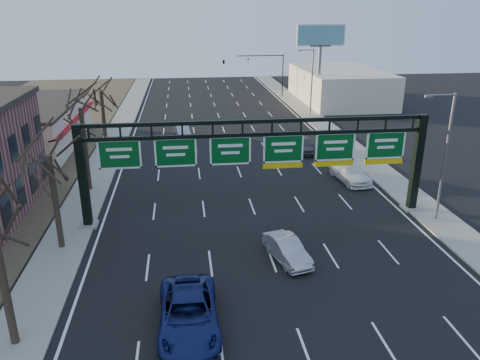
{
  "coord_description": "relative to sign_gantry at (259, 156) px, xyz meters",
  "views": [
    {
      "loc": [
        -4.91,
        -22.23,
        14.2
      ],
      "look_at": [
        -1.26,
        7.26,
        3.2
      ],
      "focal_mm": 35.0,
      "sensor_mm": 36.0,
      "label": 1
    }
  ],
  "objects": [
    {
      "name": "lane_markings",
      "position": [
        -0.16,
        12.0,
        -4.62
      ],
      "size": [
        21.6,
        120.0,
        0.01
      ],
      "primitive_type": "cube",
      "color": "white",
      "rests_on": "ground"
    },
    {
      "name": "cream_strip",
      "position": [
        -21.64,
        21.0,
        -2.27
      ],
      "size": [
        10.9,
        18.4,
        4.7
      ],
      "color": "beige",
      "rests_on": "ground"
    },
    {
      "name": "car_blue_suv",
      "position": [
        -5.21,
        -11.86,
        -3.8
      ],
      "size": [
        2.76,
        5.99,
        1.66
      ],
      "primitive_type": "imported",
      "rotation": [
        0.0,
        0.0,
        0.0
      ],
      "color": "navy",
      "rests_on": "ground"
    },
    {
      "name": "sign_gantry",
      "position": [
        0.0,
        0.0,
        0.0
      ],
      "size": [
        24.6,
        1.2,
        7.2
      ],
      "color": "black",
      "rests_on": "ground"
    },
    {
      "name": "streetlight_far",
      "position": [
        12.31,
        32.0,
        0.45
      ],
      "size": [
        2.15,
        0.22,
        9.0
      ],
      "color": "slate",
      "rests_on": "sidewalk_right"
    },
    {
      "name": "tree_mid",
      "position": [
        -12.96,
        7.0,
        3.23
      ],
      "size": [
        3.6,
        3.6,
        9.24
      ],
      "color": "black",
      "rests_on": "sidewalk_left"
    },
    {
      "name": "ground",
      "position": [
        -0.16,
        -8.0,
        -4.63
      ],
      "size": [
        160.0,
        160.0,
        0.0
      ],
      "primitive_type": "plane",
      "color": "black",
      "rests_on": "ground"
    },
    {
      "name": "sidewalk_right",
      "position": [
        12.64,
        12.0,
        -4.57
      ],
      "size": [
        3.0,
        120.0,
        0.12
      ],
      "primitive_type": "cube",
      "color": "gray",
      "rests_on": "ground"
    },
    {
      "name": "traffic_signal_mast",
      "position": [
        5.53,
        47.0,
        0.87
      ],
      "size": [
        10.16,
        0.54,
        7.0
      ],
      "color": "black",
      "rests_on": "ground"
    },
    {
      "name": "car_white_wagon",
      "position": [
        9.12,
        6.52,
        -3.87
      ],
      "size": [
        2.77,
        5.45,
        1.52
      ],
      "primitive_type": "imported",
      "rotation": [
        0.0,
        0.0,
        0.13
      ],
      "color": "white",
      "rests_on": "ground"
    },
    {
      "name": "sidewalk_left",
      "position": [
        -12.96,
        12.0,
        -4.57
      ],
      "size": [
        3.0,
        120.0,
        0.12
      ],
      "primitive_type": "cube",
      "color": "gray",
      "rests_on": "ground"
    },
    {
      "name": "car_grey_far",
      "position": [
        7.19,
        15.39,
        -3.85
      ],
      "size": [
        2.13,
        4.68,
        1.56
      ],
      "primitive_type": "imported",
      "rotation": [
        0.0,
        0.0,
        -0.06
      ],
      "color": "#434749",
      "rests_on": "ground"
    },
    {
      "name": "car_silver_sedan",
      "position": [
        0.73,
        -6.18,
        -3.95
      ],
      "size": [
        2.44,
        4.38,
        1.37
      ],
      "primitive_type": "imported",
      "rotation": [
        0.0,
        0.0,
        0.25
      ],
      "color": "#9E9EA2",
      "rests_on": "ground"
    },
    {
      "name": "car_silver_distant",
      "position": [
        -5.21,
        23.16,
        -3.94
      ],
      "size": [
        1.98,
        4.33,
        1.38
      ],
      "primitive_type": "imported",
      "rotation": [
        0.0,
        0.0,
        0.13
      ],
      "color": "#9D9DA2",
      "rests_on": "ground"
    },
    {
      "name": "streetlight_near",
      "position": [
        12.31,
        -2.0,
        0.45
      ],
      "size": [
        2.15,
        0.22,
        9.0
      ],
      "color": "slate",
      "rests_on": "sidewalk_right"
    },
    {
      "name": "billboard_right",
      "position": [
        14.84,
        36.98,
        4.43
      ],
      "size": [
        7.0,
        0.5,
        12.0
      ],
      "color": "slate",
      "rests_on": "ground"
    },
    {
      "name": "building_right_distant",
      "position": [
        19.84,
        42.0,
        -2.13
      ],
      "size": [
        12.0,
        20.0,
        5.0
      ],
      "primitive_type": "cube",
      "color": "beige",
      "rests_on": "ground"
    },
    {
      "name": "tree_gantry",
      "position": [
        -12.96,
        -3.0,
        2.48
      ],
      "size": [
        3.6,
        3.6,
        8.48
      ],
      "color": "black",
      "rests_on": "sidewalk_left"
    },
    {
      "name": "tree_far",
      "position": [
        -12.96,
        17.0,
        2.86
      ],
      "size": [
        3.6,
        3.6,
        8.86
      ],
      "color": "black",
      "rests_on": "sidewalk_left"
    }
  ]
}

